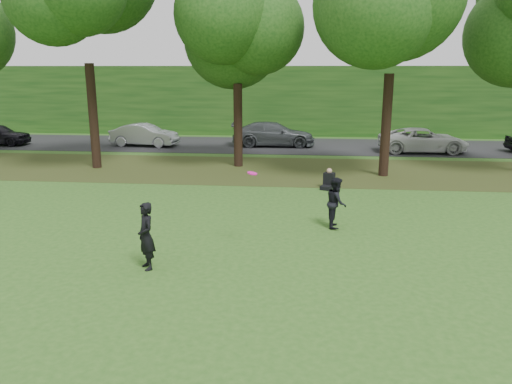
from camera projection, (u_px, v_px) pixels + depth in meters
ground at (285, 282)px, 11.67m from camera, size 120.00×120.00×0.00m
leaf_litter at (297, 171)px, 24.22m from camera, size 60.00×7.00×0.01m
street at (300, 146)px, 31.94m from camera, size 70.00×7.00×0.02m
far_hedge at (302, 100)px, 37.13m from camera, size 70.00×3.00×5.00m
player_left at (146, 236)px, 12.24m from camera, size 0.69×0.74×1.69m
player_right at (336, 202)px, 15.49m from camera, size 0.61×0.78×1.59m
parked_cars at (284, 137)px, 30.73m from camera, size 37.64×3.98×1.51m
frisbee at (252, 173)px, 13.31m from camera, size 0.38×0.38×0.10m
seated_person at (328, 181)px, 20.65m from camera, size 0.65×0.83×0.83m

